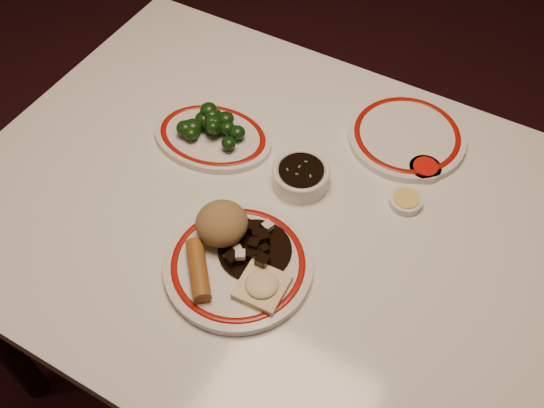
{
  "coord_description": "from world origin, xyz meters",
  "views": [
    {
      "loc": [
        0.34,
        -0.61,
        1.67
      ],
      "look_at": [
        0.01,
        -0.03,
        0.8
      ],
      "focal_mm": 40.0,
      "sensor_mm": 36.0,
      "label": 1
    }
  ],
  "objects_px": {
    "soy_bowl": "(301,177)",
    "rice_mound": "(222,223)",
    "fried_wonton": "(262,286)",
    "main_plate": "(238,265)",
    "stirfry_heap": "(253,247)",
    "broccoli_pile": "(211,124)",
    "dining_table": "(274,234)",
    "broccoli_plate": "(213,136)",
    "spring_roll": "(198,270)"
  },
  "relations": [
    {
      "from": "soy_bowl",
      "to": "rice_mound",
      "type": "bearing_deg",
      "value": -107.85
    },
    {
      "from": "rice_mound",
      "to": "fried_wonton",
      "type": "distance_m",
      "value": 0.14
    },
    {
      "from": "main_plate",
      "to": "stirfry_heap",
      "type": "distance_m",
      "value": 0.04
    },
    {
      "from": "stirfry_heap",
      "to": "rice_mound",
      "type": "bearing_deg",
      "value": 178.36
    },
    {
      "from": "rice_mound",
      "to": "broccoli_pile",
      "type": "distance_m",
      "value": 0.26
    },
    {
      "from": "dining_table",
      "to": "fried_wonton",
      "type": "relative_size",
      "value": 14.46
    },
    {
      "from": "main_plate",
      "to": "soy_bowl",
      "type": "relative_size",
      "value": 3.0
    },
    {
      "from": "fried_wonton",
      "to": "broccoli_plate",
      "type": "relative_size",
      "value": 0.3
    },
    {
      "from": "rice_mound",
      "to": "stirfry_heap",
      "type": "xyz_separation_m",
      "value": [
        0.07,
        -0.0,
        -0.02
      ]
    },
    {
      "from": "stirfry_heap",
      "to": "broccoli_pile",
      "type": "distance_m",
      "value": 0.3
    },
    {
      "from": "main_plate",
      "to": "fried_wonton",
      "type": "height_order",
      "value": "fried_wonton"
    },
    {
      "from": "fried_wonton",
      "to": "soy_bowl",
      "type": "relative_size",
      "value": 0.75
    },
    {
      "from": "rice_mound",
      "to": "soy_bowl",
      "type": "distance_m",
      "value": 0.2
    },
    {
      "from": "rice_mound",
      "to": "spring_roll",
      "type": "bearing_deg",
      "value": -84.19
    },
    {
      "from": "main_plate",
      "to": "fried_wonton",
      "type": "distance_m",
      "value": 0.07
    },
    {
      "from": "fried_wonton",
      "to": "soy_bowl",
      "type": "xyz_separation_m",
      "value": [
        -0.06,
        0.25,
        -0.01
      ]
    },
    {
      "from": "fried_wonton",
      "to": "stirfry_heap",
      "type": "xyz_separation_m",
      "value": [
        -0.05,
        0.06,
        -0.0
      ]
    },
    {
      "from": "main_plate",
      "to": "broccoli_pile",
      "type": "distance_m",
      "value": 0.32
    },
    {
      "from": "spring_roll",
      "to": "stirfry_heap",
      "type": "height_order",
      "value": "spring_roll"
    },
    {
      "from": "fried_wonton",
      "to": "broccoli_plate",
      "type": "bearing_deg",
      "value": 135.74
    },
    {
      "from": "fried_wonton",
      "to": "stirfry_heap",
      "type": "distance_m",
      "value": 0.08
    },
    {
      "from": "stirfry_heap",
      "to": "broccoli_plate",
      "type": "xyz_separation_m",
      "value": [
        -0.22,
        0.2,
        -0.02
      ]
    },
    {
      "from": "soy_bowl",
      "to": "fried_wonton",
      "type": "bearing_deg",
      "value": -77.06
    },
    {
      "from": "spring_roll",
      "to": "stirfry_heap",
      "type": "distance_m",
      "value": 0.11
    },
    {
      "from": "spring_roll",
      "to": "broccoli_pile",
      "type": "height_order",
      "value": "broccoli_pile"
    },
    {
      "from": "stirfry_heap",
      "to": "broccoli_plate",
      "type": "bearing_deg",
      "value": 136.99
    },
    {
      "from": "rice_mound",
      "to": "spring_roll",
      "type": "relative_size",
      "value": 0.82
    },
    {
      "from": "rice_mound",
      "to": "spring_roll",
      "type": "distance_m",
      "value": 0.09
    },
    {
      "from": "stirfry_heap",
      "to": "broccoli_plate",
      "type": "distance_m",
      "value": 0.3
    },
    {
      "from": "fried_wonton",
      "to": "broccoli_pile",
      "type": "distance_m",
      "value": 0.38
    },
    {
      "from": "spring_roll",
      "to": "stirfry_heap",
      "type": "bearing_deg",
      "value": 17.04
    },
    {
      "from": "rice_mound",
      "to": "fried_wonton",
      "type": "bearing_deg",
      "value": -27.78
    },
    {
      "from": "dining_table",
      "to": "rice_mound",
      "type": "relative_size",
      "value": 12.78
    },
    {
      "from": "spring_roll",
      "to": "main_plate",
      "type": "bearing_deg",
      "value": 8.41
    },
    {
      "from": "main_plate",
      "to": "stirfry_heap",
      "type": "bearing_deg",
      "value": 74.52
    },
    {
      "from": "main_plate",
      "to": "broccoli_plate",
      "type": "xyz_separation_m",
      "value": [
        -0.21,
        0.24,
        -0.0
      ]
    },
    {
      "from": "broccoli_plate",
      "to": "spring_roll",
      "type": "bearing_deg",
      "value": -61.0
    },
    {
      "from": "broccoli_plate",
      "to": "broccoli_pile",
      "type": "bearing_deg",
      "value": 140.81
    },
    {
      "from": "fried_wonton",
      "to": "dining_table",
      "type": "bearing_deg",
      "value": 113.3
    },
    {
      "from": "soy_bowl",
      "to": "dining_table",
      "type": "bearing_deg",
      "value": -102.94
    },
    {
      "from": "spring_roll",
      "to": "fried_wonton",
      "type": "height_order",
      "value": "spring_roll"
    },
    {
      "from": "dining_table",
      "to": "soy_bowl",
      "type": "distance_m",
      "value": 0.14
    },
    {
      "from": "rice_mound",
      "to": "soy_bowl",
      "type": "relative_size",
      "value": 0.85
    },
    {
      "from": "broccoli_plate",
      "to": "dining_table",
      "type": "bearing_deg",
      "value": -24.8
    },
    {
      "from": "stirfry_heap",
      "to": "soy_bowl",
      "type": "distance_m",
      "value": 0.19
    },
    {
      "from": "broccoli_pile",
      "to": "soy_bowl",
      "type": "relative_size",
      "value": 1.2
    },
    {
      "from": "broccoli_plate",
      "to": "broccoli_pile",
      "type": "xyz_separation_m",
      "value": [
        -0.0,
        0.0,
        0.03
      ]
    },
    {
      "from": "spring_roll",
      "to": "broccoli_plate",
      "type": "xyz_separation_m",
      "value": [
        -0.16,
        0.29,
        -0.02
      ]
    },
    {
      "from": "fried_wonton",
      "to": "broccoli_plate",
      "type": "height_order",
      "value": "fried_wonton"
    },
    {
      "from": "dining_table",
      "to": "stirfry_heap",
      "type": "xyz_separation_m",
      "value": [
        0.02,
        -0.11,
        0.12
      ]
    }
  ]
}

